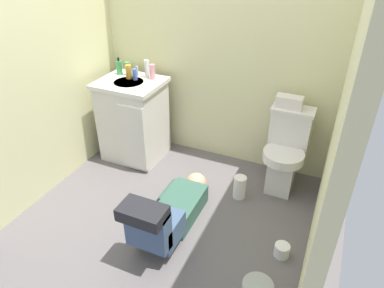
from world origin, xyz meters
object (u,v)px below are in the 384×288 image
(toilet, at_px, (285,152))
(person_plumber, at_px, (169,212))
(vanity_cabinet, at_px, (133,119))
(bottle_blue, at_px, (135,74))
(faucet, at_px, (137,71))
(bottle_white, at_px, (147,69))
(bottle_pink, at_px, (152,72))
(bottle_amber, at_px, (129,72))
(tissue_box, at_px, (289,102))
(toilet_paper_roll, at_px, (282,250))
(soap_dispenser, at_px, (119,67))
(paper_towel_roll, at_px, (240,187))
(bottle_green, at_px, (127,69))

(toilet, bearing_deg, person_plumber, -126.50)
(vanity_cabinet, xyz_separation_m, person_plumber, (0.81, -0.82, -0.24))
(bottle_blue, bearing_deg, faucet, 107.66)
(vanity_cabinet, xyz_separation_m, bottle_white, (0.10, 0.16, 0.48))
(vanity_cabinet, distance_m, bottle_pink, 0.52)
(person_plumber, height_order, bottle_amber, bottle_amber)
(bottle_white, bearing_deg, faucet, -169.84)
(faucet, xyz_separation_m, bottle_white, (0.10, 0.02, 0.03))
(person_plumber, distance_m, tissue_box, 1.35)
(vanity_cabinet, relative_size, bottle_pink, 5.79)
(person_plumber, distance_m, bottle_amber, 1.42)
(toilet, xyz_separation_m, person_plumber, (-0.68, -0.92, -0.19))
(vanity_cabinet, xyz_separation_m, bottle_amber, (-0.05, 0.06, 0.47))
(person_plumber, bearing_deg, toilet_paper_roll, 6.22)
(soap_dispenser, xyz_separation_m, bottle_amber, (0.15, -0.06, -0.00))
(person_plumber, height_order, bottle_white, bottle_white)
(bottle_amber, bearing_deg, person_plumber, -45.88)
(paper_towel_roll, height_order, toilet_paper_roll, paper_towel_roll)
(person_plumber, bearing_deg, bottle_blue, 131.89)
(person_plumber, xyz_separation_m, bottle_amber, (-0.86, 0.88, 0.71))
(person_plumber, distance_m, bottle_green, 1.51)
(toilet, distance_m, bottle_amber, 1.62)
(bottle_green, height_order, bottle_amber, bottle_amber)
(bottle_amber, height_order, toilet_paper_roll, bottle_amber)
(vanity_cabinet, distance_m, faucet, 0.47)
(faucet, distance_m, bottle_amber, 0.09)
(vanity_cabinet, height_order, paper_towel_roll, vanity_cabinet)
(bottle_blue, relative_size, bottle_white, 0.64)
(bottle_green, height_order, bottle_blue, bottle_green)
(faucet, distance_m, soap_dispenser, 0.19)
(toilet_paper_roll, bearing_deg, toilet, 102.34)
(toilet, height_order, bottle_green, bottle_green)
(tissue_box, relative_size, bottle_white, 1.32)
(toilet, bearing_deg, paper_towel_roll, -133.20)
(vanity_cabinet, relative_size, toilet_paper_roll, 7.45)
(faucet, relative_size, person_plumber, 0.09)
(bottle_pink, bearing_deg, faucet, 178.27)
(tissue_box, xyz_separation_m, bottle_amber, (-1.49, -0.13, 0.09))
(tissue_box, relative_size, bottle_blue, 2.07)
(toilet, relative_size, bottle_white, 4.51)
(tissue_box, height_order, bottle_amber, bottle_amber)
(bottle_blue, bearing_deg, paper_towel_roll, -13.26)
(soap_dispenser, height_order, bottle_green, soap_dispenser)
(person_plumber, relative_size, soap_dispenser, 6.42)
(toilet, height_order, bottle_white, bottle_white)
(person_plumber, relative_size, bottle_amber, 8.14)
(faucet, height_order, bottle_amber, bottle_amber)
(bottle_white, height_order, toilet_paper_roll, bottle_white)
(toilet, height_order, paper_towel_roll, toilet)
(toilet, xyz_separation_m, bottle_green, (-1.60, 0.04, 0.52))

